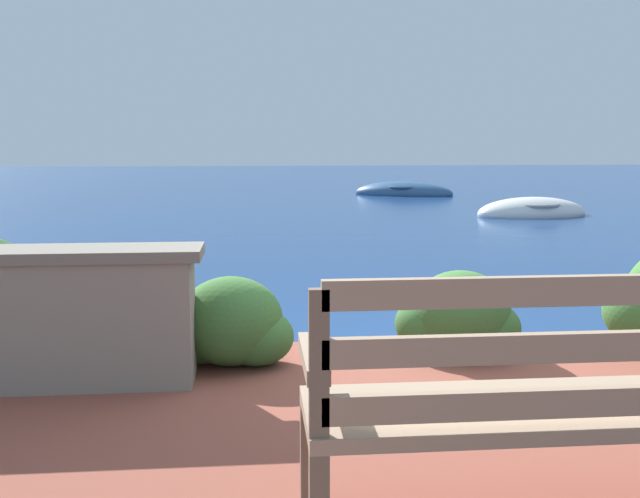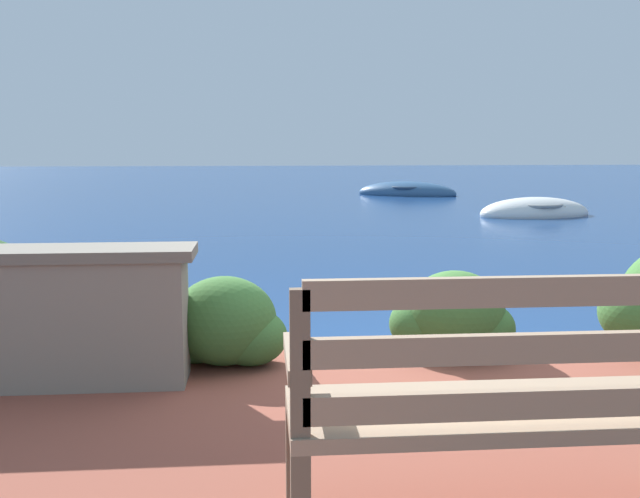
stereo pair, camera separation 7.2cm
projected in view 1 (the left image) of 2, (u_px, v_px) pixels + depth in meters
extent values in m
plane|color=navy|center=(422.00, 370.00, 4.84)|extent=(80.00, 80.00, 0.00)
cube|color=brown|center=(309.00, 454.00, 2.58)|extent=(0.06, 0.06, 0.40)
cube|color=gray|center=(522.00, 410.00, 2.40)|extent=(1.47, 0.48, 0.05)
cube|color=gray|center=(548.00, 403.00, 2.18)|extent=(1.40, 0.04, 0.09)
cube|color=gray|center=(551.00, 348.00, 2.15)|extent=(1.40, 0.04, 0.09)
cube|color=gray|center=(554.00, 291.00, 2.12)|extent=(1.40, 0.04, 0.09)
cube|color=brown|center=(319.00, 364.00, 2.09)|extent=(0.06, 0.04, 0.45)
cube|color=gray|center=(313.00, 357.00, 2.30)|extent=(0.07, 0.43, 0.05)
ellipsoid|color=#284C23|center=(9.00, 325.00, 4.19)|extent=(0.64, 0.58, 0.51)
ellipsoid|color=#38662D|center=(231.00, 321.00, 4.22)|extent=(0.62, 0.56, 0.53)
ellipsoid|color=#38662D|center=(202.00, 332.00, 4.27)|extent=(0.47, 0.42, 0.37)
ellipsoid|color=#38662D|center=(257.00, 337.00, 4.22)|extent=(0.44, 0.39, 0.34)
ellipsoid|color=#38662D|center=(461.00, 312.00, 4.44)|extent=(0.62, 0.56, 0.53)
ellipsoid|color=#38662D|center=(432.00, 323.00, 4.48)|extent=(0.47, 0.42, 0.37)
ellipsoid|color=#38662D|center=(486.00, 328.00, 4.43)|extent=(0.43, 0.39, 0.34)
ellipsoid|color=silver|center=(532.00, 213.00, 14.79)|extent=(2.55, 1.50, 0.68)
torus|color=gray|center=(532.00, 204.00, 14.76)|extent=(1.32, 1.32, 0.07)
cube|color=#846647|center=(548.00, 205.00, 14.85)|extent=(0.26, 0.93, 0.04)
cube|color=#846647|center=(519.00, 206.00, 14.69)|extent=(0.26, 0.93, 0.04)
ellipsoid|color=#2D517A|center=(404.00, 193.00, 20.36)|extent=(3.02, 2.10, 0.68)
torus|color=#2D4157|center=(404.00, 187.00, 20.34)|extent=(1.43, 1.43, 0.07)
cube|color=#846647|center=(418.00, 188.00, 20.21)|extent=(0.45, 0.84, 0.04)
cube|color=#846647|center=(392.00, 188.00, 20.45)|extent=(0.45, 0.84, 0.04)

